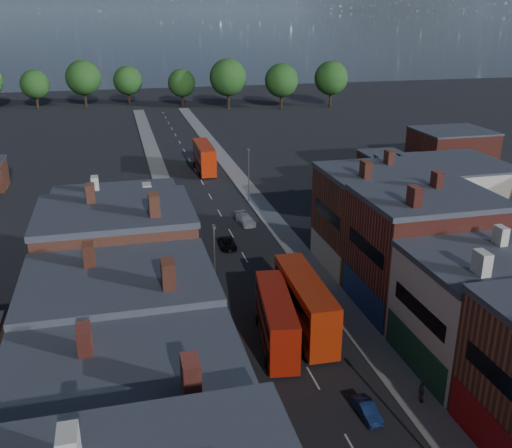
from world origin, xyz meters
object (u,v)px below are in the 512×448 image
ped_3 (421,392)px  bus_0 (276,319)px  bus_2 (204,157)px  car_2 (228,243)px  car_3 (245,219)px  car_1 (367,410)px  bus_1 (305,303)px  ped_1 (215,379)px

ped_3 → bus_0: bearing=54.7°
bus_2 → ped_3: size_ratio=6.75×
bus_0 → car_2: bus_0 is taller
bus_0 → bus_2: (3.00, 57.35, 0.23)m
bus_0 → car_3: size_ratio=2.42×
car_1 → ped_3: ped_3 is taller
car_3 → bus_0: bearing=-105.5°
bus_1 → ped_1: 11.55m
bus_2 → ped_3: bearing=-84.7°
car_2 → ped_1: 27.75m
bus_2 → car_2: bus_2 is taller
bus_1 → ped_3: 12.90m
bus_0 → bus_1: 3.48m
bus_1 → bus_2: bus_1 is taller
car_1 → car_2: bearing=93.3°
bus_1 → car_1: bus_1 is taller
car_3 → bus_1: bearing=-99.7°
bus_0 → car_3: bearing=89.9°
bus_2 → car_2: bearing=-93.6°
bus_1 → bus_2: bearing=91.6°
car_1 → car_3: car_3 is taller
bus_2 → ped_1: (-9.20, -62.38, -1.73)m
bus_0 → bus_1: bearing=35.1°
ped_1 → car_2: bearing=-86.6°
bus_1 → car_3: bearing=89.5°
car_1 → bus_2: bearing=87.7°
ped_1 → bus_0: bearing=-124.3°
car_2 → car_3: bearing=63.6°
bus_0 → bus_2: bearing=94.8°
car_2 → car_1: bearing=-82.5°
car_2 → ped_3: ped_3 is taller
bus_1 → ped_1: (-9.29, -6.63, -1.77)m
bus_2 → ped_1: size_ratio=6.94×
ped_1 → ped_3: bearing=177.0°
bus_1 → car_1: 12.37m
bus_0 → ped_1: size_ratio=6.46×
car_1 → ped_3: (4.44, 0.42, 0.45)m
car_3 → ped_1: bearing=-114.3°
bus_0 → car_1: size_ratio=3.35×
bus_1 → car_2: (-2.95, 20.38, -2.17)m
car_3 → ped_1: size_ratio=2.67×
bus_1 → car_1: size_ratio=3.65×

